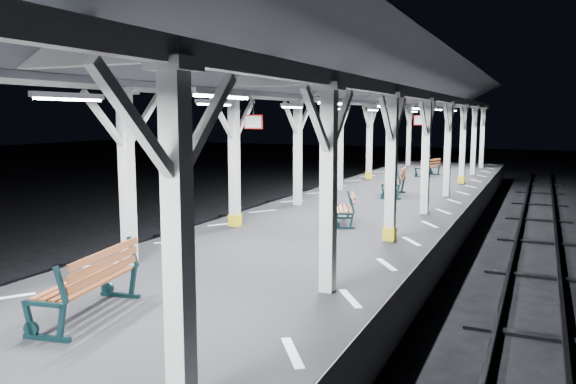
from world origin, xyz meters
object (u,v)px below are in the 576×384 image
Objects in this scene: bench_mid at (347,208)px; bench_extra at (430,167)px; bench_far at (397,181)px; bench_near at (93,281)px.

bench_extra is (-0.21, 12.86, 0.02)m from bench_mid.
bench_mid is 0.79× the size of bench_far.
bench_mid is 5.61m from bench_far.
bench_extra is (0.79, 20.92, -0.08)m from bench_near.
bench_near is at bearing -75.53° from bench_extra.
bench_extra reaches higher than bench_mid.
bench_far is at bearing 75.07° from bench_near.
bench_near is 1.17× the size of bench_extra.
bench_extra is at bearing 69.71° from bench_mid.
bench_far reaches higher than bench_mid.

